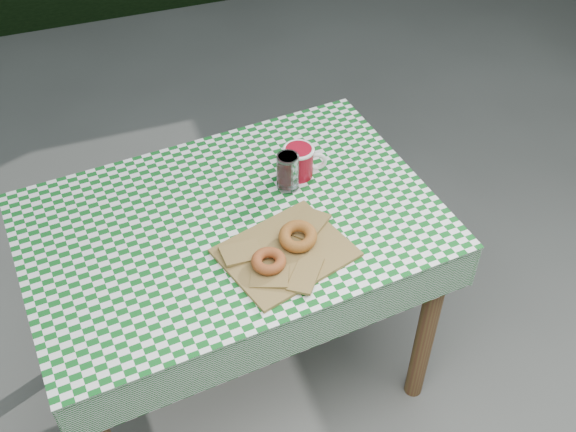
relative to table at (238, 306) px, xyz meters
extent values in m
plane|color=#50504B|center=(0.03, -0.09, -0.38)|extent=(60.00, 60.00, 0.00)
cube|color=brown|center=(0.00, 0.00, 0.00)|extent=(1.21, 0.87, 0.75)
cube|color=#0D591B|center=(0.00, 0.00, 0.38)|extent=(1.23, 0.89, 0.01)
cube|color=olive|center=(0.10, -0.17, 0.39)|extent=(0.39, 0.34, 0.02)
torus|color=brown|center=(0.04, -0.21, 0.41)|extent=(0.09, 0.09, 0.03)
torus|color=#A15B21|center=(0.14, -0.15, 0.41)|extent=(0.14, 0.14, 0.03)
cylinder|color=silver|center=(0.20, 0.08, 0.44)|extent=(0.07, 0.07, 0.12)
camera|label=1|loc=(-0.31, -1.35, 1.72)|focal=42.87mm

